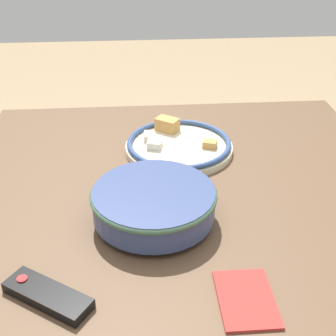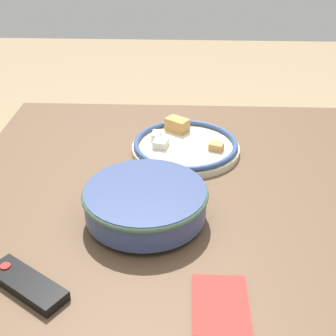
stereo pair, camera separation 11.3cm
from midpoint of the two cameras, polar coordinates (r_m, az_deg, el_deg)
dining_table at (r=1.13m, az=4.42°, el=-7.43°), size 1.10×1.08×0.73m
noodle_bowl at (r=0.99m, az=0.48°, el=-4.23°), size 0.27×0.27×0.08m
food_plate at (r=1.27m, az=4.63°, el=2.66°), size 0.29×0.29×0.06m
tv_remote at (r=0.88m, az=-13.29°, el=-13.75°), size 0.14×0.17×0.02m
folded_napkin at (r=0.85m, az=10.38°, el=-16.23°), size 0.14×0.10×0.01m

